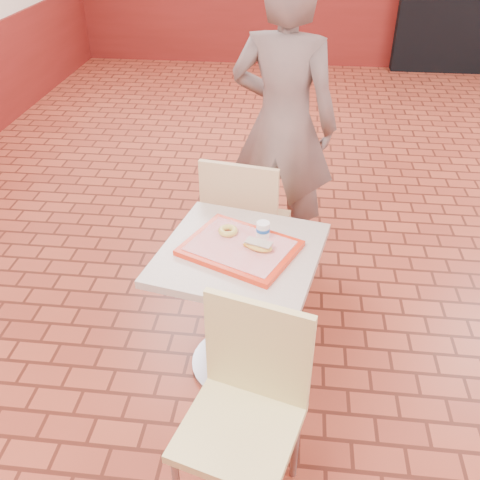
# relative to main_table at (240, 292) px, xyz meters

# --- Properties ---
(room_shell) EXTENTS (8.01, 10.01, 3.01)m
(room_shell) POSITION_rel_main_table_xyz_m (1.08, 0.82, 0.98)
(room_shell) COLOR maroon
(room_shell) RESTS_ON ground
(wainscot_band) EXTENTS (8.00, 10.00, 1.00)m
(wainscot_band) POSITION_rel_main_table_xyz_m (1.08, 0.82, -0.02)
(wainscot_band) COLOR maroon
(wainscot_band) RESTS_ON ground
(main_table) EXTENTS (0.73, 0.73, 0.77)m
(main_table) POSITION_rel_main_table_xyz_m (0.00, 0.00, 0.00)
(main_table) COLOR #B8A694
(main_table) RESTS_ON ground
(chair_main_front) EXTENTS (0.54, 0.54, 0.94)m
(chair_main_front) POSITION_rel_main_table_xyz_m (0.10, -0.68, 0.01)
(chair_main_front) COLOR #EAD98C
(chair_main_front) RESTS_ON ground
(chair_main_back) EXTENTS (0.51, 0.51, 0.96)m
(chair_main_back) POSITION_rel_main_table_xyz_m (-0.04, 0.62, 0.02)
(chair_main_back) COLOR #DDBB84
(chair_main_back) RESTS_ON ground
(customer) EXTENTS (0.77, 0.59, 1.88)m
(customer) POSITION_rel_main_table_xyz_m (0.15, 1.15, 0.42)
(customer) COLOR #6F5A56
(customer) RESTS_ON ground
(serving_tray) EXTENTS (0.50, 0.39, 0.03)m
(serving_tray) POSITION_rel_main_table_xyz_m (0.00, 0.00, 0.27)
(serving_tray) COLOR red
(serving_tray) RESTS_ON main_table
(ring_donut) EXTENTS (0.11, 0.11, 0.03)m
(ring_donut) POSITION_rel_main_table_xyz_m (-0.07, 0.09, 0.30)
(ring_donut) COLOR gold
(ring_donut) RESTS_ON serving_tray
(long_john_donut) EXTENTS (0.15, 0.11, 0.04)m
(long_john_donut) POSITION_rel_main_table_xyz_m (0.09, -0.03, 0.30)
(long_john_donut) COLOR gold
(long_john_donut) RESTS_ON serving_tray
(paper_cup) EXTENTS (0.07, 0.07, 0.08)m
(paper_cup) POSITION_rel_main_table_xyz_m (0.10, 0.08, 0.32)
(paper_cup) COLOR white
(paper_cup) RESTS_ON serving_tray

